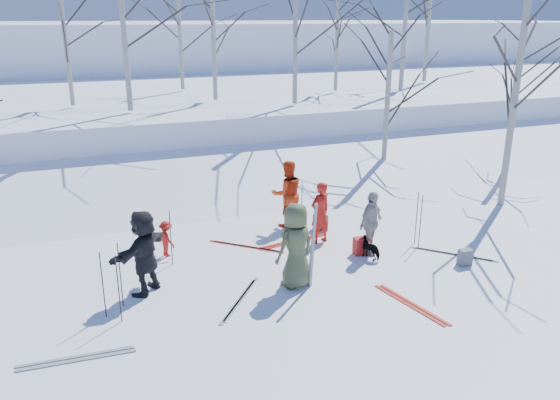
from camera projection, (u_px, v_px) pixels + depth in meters
name	position (u px, v px, depth m)	size (l,w,h in m)	color
ground	(305.00, 276.00, 12.01)	(120.00, 120.00, 0.00)	white
snow_ramp	(220.00, 184.00, 18.14)	(70.00, 9.50, 1.40)	white
snow_plateau	(165.00, 112.00, 26.69)	(70.00, 18.00, 2.20)	white
far_hill	(119.00, 60.00, 44.91)	(90.00, 30.00, 6.00)	white
skier_olive_center	(296.00, 246.00, 11.31)	(0.90, 0.58, 1.83)	#454E2F
skier_red_north	(320.00, 213.00, 13.59)	(0.58, 0.38, 1.58)	red
skier_redor_behind	(287.00, 194.00, 14.64)	(0.88, 0.69, 1.82)	red
skier_red_seated	(166.00, 239.00, 12.91)	(0.56, 0.32, 0.87)	red
skier_cream_east	(371.00, 223.00, 12.94)	(0.91, 0.38, 1.55)	beige
skier_grey_west	(144.00, 252.00, 11.06)	(1.66, 0.53, 1.79)	black
dog	(371.00, 248.00, 12.84)	(0.27, 0.59, 0.50)	black
upright_ski_left	(313.00, 246.00, 11.21)	(0.07, 0.02, 1.90)	silver
upright_ski_right	(312.00, 246.00, 11.21)	(0.07, 0.02, 1.90)	silver
ski_pair_a	(454.00, 254.00, 13.08)	(1.45, 1.52, 0.02)	silver
ski_pair_b	(411.00, 304.00, 10.80)	(0.56, 1.90, 0.02)	red
ski_pair_c	(240.00, 300.00, 10.99)	(1.33, 1.62, 0.02)	silver
ski_pair_d	(77.00, 359.00, 9.09)	(1.91, 0.31, 0.02)	silver
ski_pair_e	(293.00, 241.00, 13.84)	(1.91, 0.50, 0.02)	red
ski_pair_f	(246.00, 246.00, 13.54)	(1.53, 1.43, 0.02)	red
ski_pole_a	(297.00, 252.00, 11.62)	(0.02, 0.02, 1.34)	black
ski_pole_b	(119.00, 289.00, 10.01)	(0.02, 0.02, 1.34)	black
ski_pole_c	(302.00, 205.00, 14.52)	(0.02, 0.02, 1.34)	black
ski_pole_d	(171.00, 238.00, 12.35)	(0.02, 0.02, 1.34)	black
ski_pole_e	(416.00, 218.00, 13.58)	(0.02, 0.02, 1.34)	black
ski_pole_f	(120.00, 275.00, 10.57)	(0.02, 0.02, 1.34)	black
ski_pole_g	(103.00, 285.00, 10.17)	(0.02, 0.02, 1.34)	black
ski_pole_h	(421.00, 221.00, 13.34)	(0.02, 0.02, 1.34)	black
ski_pole_i	(286.00, 215.00, 13.79)	(0.02, 0.02, 1.34)	black
backpack_red	(360.00, 246.00, 13.07)	(0.32, 0.22, 0.42)	#B41F1B
backpack_grey	(465.00, 257.00, 12.49)	(0.30, 0.20, 0.38)	slate
backpack_dark	(320.00, 222.00, 14.59)	(0.34, 0.24, 0.40)	black
birch_plateau_a	(295.00, 34.00, 20.60)	(4.25, 4.25, 5.21)	silver
birch_plateau_b	(123.00, 20.00, 18.80)	(4.96, 4.96, 6.23)	silver
birch_plateau_d	(180.00, 36.00, 24.83)	(3.93, 3.93, 4.75)	silver
birch_plateau_f	(213.00, 38.00, 21.51)	(3.97, 3.97, 4.82)	silver
birch_plateau_g	(429.00, 14.00, 27.71)	(5.27, 5.27, 6.68)	silver
birch_plateau_h	(406.00, 14.00, 24.07)	(5.28, 5.28, 6.69)	silver
birch_plateau_i	(337.00, 45.00, 24.49)	(3.42, 3.42, 4.02)	silver
birch_plateau_j	(66.00, 46.00, 20.18)	(3.65, 3.65, 4.36)	silver
birch_edge_b	(514.00, 103.00, 15.61)	(4.92, 4.92, 6.17)	silver
birch_edge_c	(514.00, 108.00, 18.97)	(3.95, 3.95, 4.79)	silver
birch_edge_e	(387.00, 106.00, 18.74)	(4.11, 4.11, 5.01)	silver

